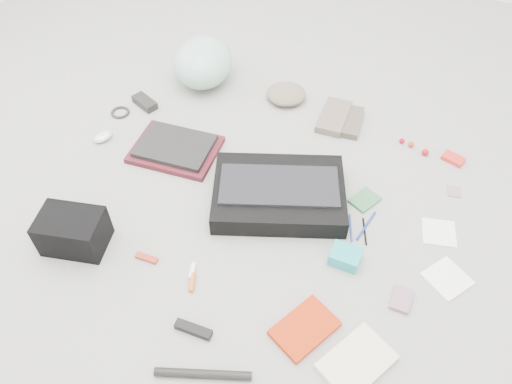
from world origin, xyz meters
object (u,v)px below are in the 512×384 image
at_px(messenger_bag, 279,194).
at_px(accordion_wallet, 345,257).
at_px(laptop, 175,146).
at_px(bike_helmet, 203,62).
at_px(camera_bag, 73,231).
at_px(book_red, 305,328).

distance_m(messenger_bag, accordion_wallet, 0.35).
relative_size(laptop, bike_helmet, 0.87).
bearing_deg(camera_bag, laptop, 67.47).
height_order(camera_bag, accordion_wallet, camera_bag).
distance_m(bike_helmet, accordion_wallet, 1.17).
height_order(bike_helmet, book_red, bike_helmet).
bearing_deg(camera_bag, accordion_wallet, 5.37).
bearing_deg(bike_helmet, camera_bag, -106.27).
bearing_deg(accordion_wallet, book_red, -97.29).
distance_m(laptop, accordion_wallet, 0.83).
relative_size(laptop, camera_bag, 1.37).
distance_m(messenger_bag, laptop, 0.50).
xyz_separation_m(laptop, camera_bag, (-0.06, -0.55, 0.04)).
xyz_separation_m(laptop, book_red, (0.78, -0.50, -0.02)).
height_order(book_red, accordion_wallet, accordion_wallet).
bearing_deg(messenger_bag, accordion_wallet, -49.03).
bearing_deg(book_red, bike_helmet, 156.70).
relative_size(laptop, accordion_wallet, 2.93).
height_order(bike_helmet, accordion_wallet, bike_helmet).
distance_m(laptop, camera_bag, 0.55).
bearing_deg(messenger_bag, book_red, -80.81).
distance_m(bike_helmet, book_red, 1.35).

